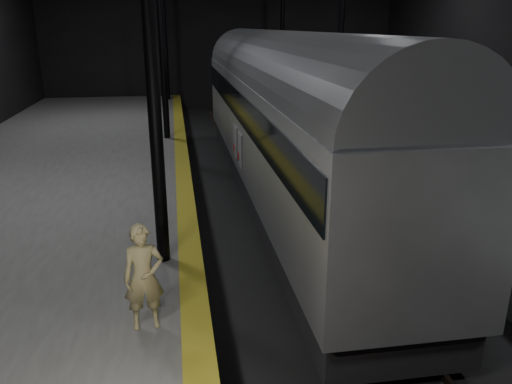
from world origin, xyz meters
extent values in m
plane|color=black|center=(0.00, 0.00, 0.00)|extent=(44.00, 44.00, 0.00)
cube|color=#4D4D4A|center=(-7.50, 0.00, 0.50)|extent=(9.00, 43.80, 1.00)
cube|color=olive|center=(-3.25, 0.00, 1.00)|extent=(0.50, 43.80, 0.01)
cube|color=#3F3328|center=(-0.72, 0.00, 0.17)|extent=(0.08, 43.00, 0.14)
cube|color=#3F3328|center=(0.72, 0.00, 0.17)|extent=(0.08, 43.00, 0.14)
cube|color=black|center=(0.00, 0.00, 0.06)|extent=(2.40, 42.00, 0.12)
cylinder|color=black|center=(-3.80, -4.00, 6.00)|extent=(0.26, 0.26, 10.00)
cylinder|color=black|center=(-3.80, 8.00, 6.00)|extent=(0.26, 0.26, 10.00)
cylinder|color=black|center=(3.80, 8.00, 6.00)|extent=(0.26, 0.26, 10.00)
cylinder|color=black|center=(-3.80, 20.00, 6.00)|extent=(0.26, 0.26, 10.00)
cylinder|color=black|center=(3.80, 20.00, 6.00)|extent=(0.26, 0.26, 10.00)
cube|color=#93959A|center=(0.00, 2.37, 2.56)|extent=(2.91, 20.06, 3.01)
cube|color=black|center=(0.00, 2.37, 0.67)|extent=(2.66, 19.66, 0.85)
cube|color=black|center=(0.00, 2.37, 3.26)|extent=(2.97, 19.76, 0.90)
cylinder|color=slate|center=(0.00, 2.37, 4.06)|extent=(2.85, 19.86, 2.85)
cube|color=black|center=(0.00, -4.65, 0.30)|extent=(1.81, 2.21, 0.35)
cube|color=black|center=(0.00, 9.39, 0.30)|extent=(1.81, 2.21, 0.35)
cube|color=silver|center=(-1.48, 1.37, 1.96)|extent=(0.04, 0.75, 1.05)
cube|color=silver|center=(-1.48, 2.57, 1.96)|extent=(0.04, 0.75, 1.05)
cylinder|color=maroon|center=(-1.50, 1.55, 1.71)|extent=(0.03, 0.26, 0.26)
cylinder|color=maroon|center=(-1.50, 2.75, 1.71)|extent=(0.03, 0.26, 0.26)
imported|color=#978C5C|center=(-4.04, -6.42, 1.88)|extent=(0.69, 0.49, 1.76)
camera|label=1|loc=(-3.42, -13.61, 5.64)|focal=35.00mm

